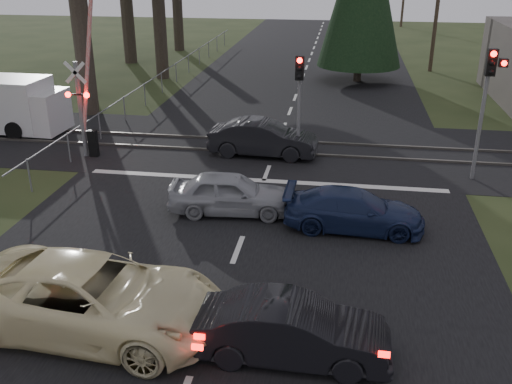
% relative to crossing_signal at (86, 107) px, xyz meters
% --- Properties ---
extents(ground, '(120.00, 120.00, 0.00)m').
position_rel_crossing_signal_xyz_m(ground, '(7.27, -9.79, -2.06)').
color(ground, '#273317').
rests_on(ground, ground).
extents(road, '(14.00, 100.00, 0.01)m').
position_rel_crossing_signal_xyz_m(road, '(7.27, 0.21, -2.05)').
color(road, black).
rests_on(road, ground).
extents(rail_corridor, '(120.00, 8.00, 0.01)m').
position_rel_crossing_signal_xyz_m(rail_corridor, '(7.27, 2.21, -2.05)').
color(rail_corridor, black).
rests_on(rail_corridor, ground).
extents(stop_line, '(13.00, 0.35, 0.00)m').
position_rel_crossing_signal_xyz_m(stop_line, '(7.27, -1.59, -2.05)').
color(stop_line, silver).
rests_on(stop_line, ground).
extents(rail_near, '(120.00, 0.12, 0.10)m').
position_rel_crossing_signal_xyz_m(rail_near, '(7.27, 1.41, -2.01)').
color(rail_near, '#59544C').
rests_on(rail_near, ground).
extents(rail_far, '(120.00, 0.12, 0.10)m').
position_rel_crossing_signal_xyz_m(rail_far, '(7.27, 3.01, -2.01)').
color(rail_far, '#59544C').
rests_on(rail_far, ground).
extents(crossing_signal, '(1.62, 0.38, 6.96)m').
position_rel_crossing_signal_xyz_m(crossing_signal, '(0.00, 0.00, 0.00)').
color(crossing_signal, slate).
rests_on(crossing_signal, ground).
extents(traffic_signal_right, '(0.68, 0.48, 4.70)m').
position_rel_crossing_signal_xyz_m(traffic_signal_right, '(14.82, -0.31, 1.26)').
color(traffic_signal_right, slate).
rests_on(traffic_signal_right, ground).
extents(traffic_signal_center, '(0.32, 0.48, 4.10)m').
position_rel_crossing_signal_xyz_m(traffic_signal_center, '(8.27, 0.89, 0.75)').
color(traffic_signal_center, slate).
rests_on(traffic_signal_center, ground).
extents(fence_left, '(0.10, 36.00, 1.20)m').
position_rel_crossing_signal_xyz_m(fence_left, '(-0.53, 12.71, -2.06)').
color(fence_left, slate).
rests_on(fence_left, ground).
extents(cream_coupe, '(6.03, 3.12, 1.62)m').
position_rel_crossing_signal_xyz_m(cream_coupe, '(4.83, -10.79, -1.25)').
color(cream_coupe, beige).
rests_on(cream_coupe, ground).
extents(dark_hatchback, '(3.95, 1.41, 1.30)m').
position_rel_crossing_signal_xyz_m(dark_hatchback, '(9.20, -11.09, -1.41)').
color(dark_hatchback, black).
rests_on(dark_hatchback, ground).
extents(silver_car, '(3.97, 1.84, 1.32)m').
position_rel_crossing_signal_xyz_m(silver_car, '(6.60, -4.39, -1.40)').
color(silver_car, '#96989D').
rests_on(silver_car, ground).
extents(blue_sedan, '(4.18, 1.77, 1.20)m').
position_rel_crossing_signal_xyz_m(blue_sedan, '(10.45, -4.96, -1.46)').
color(blue_sedan, '#172245').
rests_on(blue_sedan, ground).
extents(dark_car_far, '(4.41, 1.74, 1.43)m').
position_rel_crossing_signal_xyz_m(dark_car_far, '(6.86, 1.20, -1.34)').
color(dark_car_far, black).
rests_on(dark_car_far, ground).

